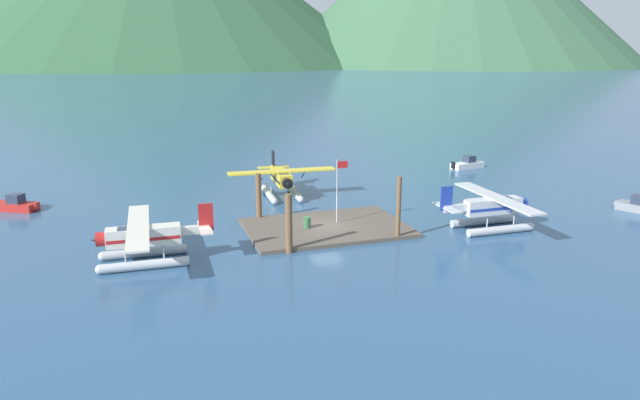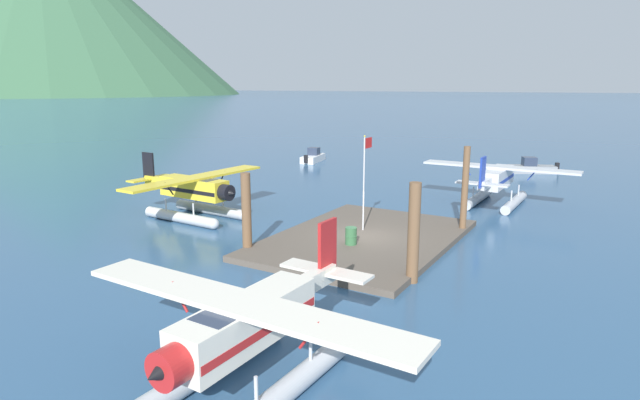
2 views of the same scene
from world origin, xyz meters
The scene contains 12 objects.
ground_plane centered at (0.00, 0.00, 0.00)m, with size 1200.00×1200.00×0.00m, color #2D5175.
dock_platform centered at (0.00, 0.00, 0.15)m, with size 12.63×8.64×0.30m, color brown.
piling_near_left centered at (-4.24, -4.26, 2.14)m, with size 0.50×0.50×4.29m, color brown.
piling_near_right centered at (4.33, -4.04, 2.45)m, with size 0.36×0.36×4.89m, color brown.
piling_far_left centered at (-4.54, 4.24, 2.00)m, with size 0.47×0.47×4.00m, color brown.
flagpole centered at (1.23, 0.60, 3.60)m, with size 0.95×0.10×5.23m.
fuel_drum centered at (-1.62, -0.03, 0.74)m, with size 0.62×0.62×0.88m.
seaplane_cream_port_aft centered at (-14.03, -3.19, 1.58)m, with size 7.98×10.44×3.84m.
seaplane_yellow_bow_centre centered at (-0.77, 11.26, 1.58)m, with size 10.46×7.98×3.84m.
seaplane_silver_stbd_aft centered at (12.57, -4.08, 1.58)m, with size 7.98×10.42×3.84m.
boat_red_open_west centered at (-24.66, 14.00, 0.49)m, with size 4.42×3.36×1.50m.
boat_white_open_east centered at (24.17, 17.70, 0.49)m, with size 4.83×2.35×1.50m.
Camera 1 is at (-14.14, -41.37, 14.03)m, focal length 32.15 mm.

